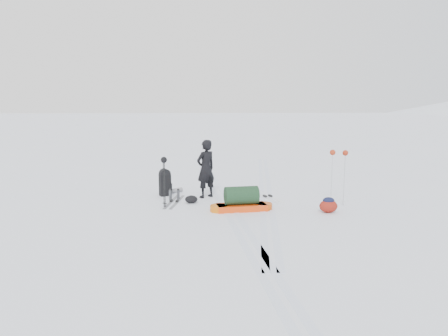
{
  "coord_description": "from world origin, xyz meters",
  "views": [
    {
      "loc": [
        -0.77,
        -11.39,
        2.67
      ],
      "look_at": [
        -0.04,
        -0.04,
        0.95
      ],
      "focal_mm": 35.0,
      "sensor_mm": 36.0,
      "label": 1
    }
  ],
  "objects": [
    {
      "name": "skier",
      "position": [
        -0.5,
        0.71,
        0.82
      ],
      "size": [
        0.71,
        0.67,
        1.64
      ],
      "primitive_type": "imported",
      "rotation": [
        0.0,
        0.0,
        3.79
      ],
      "color": "black",
      "rests_on": "ground"
    },
    {
      "name": "ski_tracks",
      "position": [
        0.61,
        0.88,
        0.0
      ],
      "size": [
        3.38,
        17.97,
        0.01
      ],
      "color": "silver",
      "rests_on": "ground"
    },
    {
      "name": "rope_coil",
      "position": [
        0.07,
        -0.53,
        0.03
      ],
      "size": [
        0.53,
        0.53,
        0.06
      ],
      "rotation": [
        0.0,
        0.0,
        0.12
      ],
      "color": "#5096C3",
      "rests_on": "ground"
    },
    {
      "name": "touring_skis_white",
      "position": [
        1.24,
        0.62,
        0.01
      ],
      "size": [
        0.69,
        1.66,
        0.06
      ],
      "rotation": [
        0.0,
        0.0,
        -1.3
      ],
      "color": "silver",
      "rests_on": "ground"
    },
    {
      "name": "expedition_rucksack",
      "position": [
        -1.63,
        1.07,
        0.36
      ],
      "size": [
        0.68,
        0.76,
        0.78
      ],
      "rotation": [
        0.0,
        0.0,
        0.39
      ],
      "color": "black",
      "rests_on": "ground"
    },
    {
      "name": "thermos_pair",
      "position": [
        -1.38,
        0.47,
        0.15
      ],
      "size": [
        0.32,
        0.2,
        0.31
      ],
      "rotation": [
        0.0,
        0.0,
        -0.34
      ],
      "color": "#505357",
      "rests_on": "ground"
    },
    {
      "name": "ski_poles_black",
      "position": [
        -1.59,
        -0.38,
        1.07
      ],
      "size": [
        0.16,
        0.17,
        1.3
      ],
      "rotation": [
        0.0,
        0.0,
        -0.17
      ],
      "color": "black",
      "rests_on": "ground"
    },
    {
      "name": "stuff_sack",
      "position": [
        -0.91,
        0.01,
        0.11
      ],
      "size": [
        0.34,
        0.26,
        0.21
      ],
      "rotation": [
        0.0,
        0.0,
        0.01
      ],
      "color": "black",
      "rests_on": "ground"
    },
    {
      "name": "ground",
      "position": [
        0.0,
        0.0,
        0.0
      ],
      "size": [
        200.0,
        200.0,
        0.0
      ],
      "primitive_type": "plane",
      "color": "white",
      "rests_on": "ground"
    },
    {
      "name": "touring_skis_grey",
      "position": [
        -1.37,
        0.17,
        0.01
      ],
      "size": [
        0.52,
        1.65,
        0.06
      ],
      "rotation": [
        0.0,
        0.0,
        1.4
      ],
      "color": "gray",
      "rests_on": "ground"
    },
    {
      "name": "pulk_sled",
      "position": [
        0.34,
        -0.84,
        0.23
      ],
      "size": [
        1.62,
        0.67,
        0.6
      ],
      "rotation": [
        0.0,
        0.0,
        0.13
      ],
      "color": "#E5400D",
      "rests_on": "ground"
    },
    {
      "name": "small_daypack",
      "position": [
        2.44,
        -1.2,
        0.18
      ],
      "size": [
        0.52,
        0.44,
        0.38
      ],
      "rotation": [
        0.0,
        0.0,
        -0.28
      ],
      "color": "maroon",
      "rests_on": "ground"
    },
    {
      "name": "ski_poles_silver",
      "position": [
        2.91,
        -0.44,
        1.22
      ],
      "size": [
        0.44,
        0.27,
        1.46
      ],
      "rotation": [
        0.0,
        0.0,
        -0.24
      ],
      "color": "silver",
      "rests_on": "ground"
    }
  ]
}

